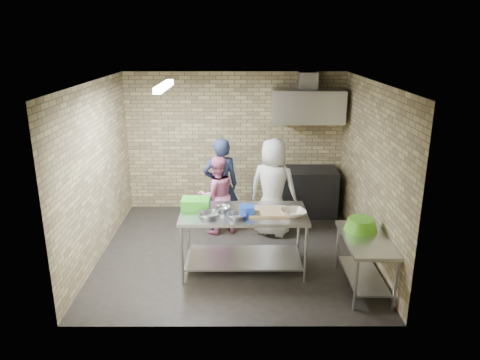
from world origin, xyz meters
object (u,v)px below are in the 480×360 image
Objects in this scene: green_crate at (196,204)px; woman_white at (273,187)px; stove at (304,192)px; bottle_green at (330,109)px; prep_table at (243,241)px; side_counter at (364,263)px; blue_tub at (247,210)px; man_navy at (221,185)px; woman_pink at (217,195)px; green_basin at (361,224)px; bottle_red at (309,108)px.

green_crate is 0.24× the size of woman_white.
stove is 2.88m from green_crate.
stove is at bearing -151.93° from bottle_green.
prep_table is 1.07× the size of woman_white.
prep_table is 2.53m from stove.
blue_tub is at bearing 165.01° from side_counter.
green_crate is 0.24× the size of man_navy.
side_counter is 0.71× the size of man_navy.
green_crate is (-2.35, 0.65, 0.62)m from side_counter.
prep_table is at bearing 89.88° from woman_pink.
woman_white is at bearing 125.54° from green_basin.
green_crate is at bearing -132.12° from stove.
side_counter is at bearing 125.08° from man_navy.
man_navy is 0.92m from woman_white.
stove is 2.64m from blue_tub.
green_basin is 0.27× the size of man_navy.
green_crate is 1.35m from man_navy.
blue_tub is at bearing -115.10° from bottle_red.
green_basin is (-0.02, 0.25, 0.46)m from side_counter.
stove is at bearing 61.62° from prep_table.
bottle_green is (1.60, 2.56, 1.04)m from blue_tub.
prep_table is 3.18m from bottle_red.
bottle_red is at bearing 50.21° from green_crate.
man_navy reaches higher than prep_table.
bottle_green is at bearing 58.01° from blue_tub.
bottle_red reaches higher than woman_white.
bottle_green is 0.09× the size of man_navy.
woman_pink is (-2.08, 1.61, -0.14)m from green_basin.
bottle_red reaches higher than blue_tub.
blue_tub is 0.44× the size of green_basin.
bottle_red is at bearing -158.79° from man_navy.
woman_white is (-1.13, 1.80, 0.48)m from side_counter.
green_crate is 2.00× the size of blue_tub.
side_counter is at bearing -17.75° from prep_table.
woman_white is (-0.68, -0.95, 0.41)m from stove.
green_basin is 0.33× the size of woman_pink.
man_navy is (-0.44, 1.53, -0.14)m from blue_tub.
man_navy is at bearing -153.42° from stove.
woman_white reaches higher than stove.
bottle_green is 2.57m from man_navy.
bottle_red is at bearing 64.90° from blue_tub.
bottle_green is at bearing -164.16° from man_navy.
woman_white is at bearing -125.71° from stove.
green_crate is 2.25× the size of bottle_red.
green_crate is 3.22m from bottle_red.
prep_table is 0.53m from blue_tub.
green_basin is 1.91m from woman_white.
stove is 2.96× the size of green_crate.
side_counter is 3.41m from bottle_green.
blue_tub is 0.12× the size of man_navy.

